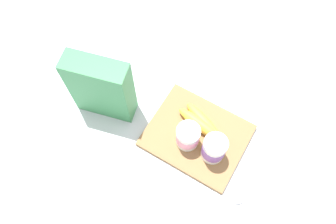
# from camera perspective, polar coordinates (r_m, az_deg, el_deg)

# --- Properties ---
(ground_plane) EXTENTS (2.40, 2.40, 0.00)m
(ground_plane) POSITION_cam_1_polar(r_m,az_deg,el_deg) (1.03, 4.95, -4.20)
(ground_plane) COLOR silver
(cutting_board) EXTENTS (0.29, 0.24, 0.02)m
(cutting_board) POSITION_cam_1_polar(r_m,az_deg,el_deg) (1.02, 4.98, -4.04)
(cutting_board) COLOR olive
(cutting_board) RESTS_ON ground_plane
(cereal_box) EXTENTS (0.19, 0.11, 0.24)m
(cereal_box) POSITION_cam_1_polar(r_m,az_deg,el_deg) (0.98, -11.38, 4.04)
(cereal_box) COLOR #38844C
(cereal_box) RESTS_ON ground_plane
(yogurt_cup_front) EXTENTS (0.07, 0.07, 0.10)m
(yogurt_cup_front) POSITION_cam_1_polar(r_m,az_deg,el_deg) (0.95, 7.91, -6.28)
(yogurt_cup_front) COLOR white
(yogurt_cup_front) RESTS_ON cutting_board
(yogurt_cup_back) EXTENTS (0.07, 0.07, 0.08)m
(yogurt_cup_back) POSITION_cam_1_polar(r_m,az_deg,el_deg) (0.96, 3.43, -4.21)
(yogurt_cup_back) COLOR white
(yogurt_cup_back) RESTS_ON cutting_board
(banana_bunch) EXTENTS (0.17, 0.09, 0.04)m
(banana_bunch) POSITION_cam_1_polar(r_m,az_deg,el_deg) (1.01, 5.85, -1.95)
(banana_bunch) COLOR yellow
(banana_bunch) RESTS_ON cutting_board
(spoon) EXTENTS (0.10, 0.11, 0.01)m
(spoon) POSITION_cam_1_polar(r_m,az_deg,el_deg) (1.00, 13.59, -14.02)
(spoon) COLOR silver
(spoon) RESTS_ON ground_plane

